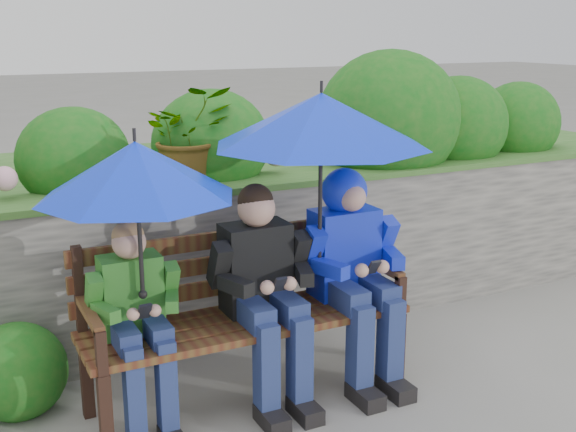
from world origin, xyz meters
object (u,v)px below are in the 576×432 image
boy_left (137,314)px  boy_middle (264,284)px  umbrella_left (136,170)px  umbrella_right (321,120)px  boy_right (353,259)px  park_bench (242,305)px

boy_left → boy_middle: boy_middle is taller
umbrella_left → umbrella_right: (0.99, 0.03, 0.17)m
boy_middle → boy_right: 0.55m
boy_left → boy_right: bearing=-0.1°
park_bench → boy_right: 0.67m
umbrella_left → umbrella_right: size_ratio=0.81×
boy_middle → umbrella_left: bearing=-178.2°
umbrella_left → park_bench: bearing=10.8°
park_bench → boy_middle: 0.18m
boy_right → boy_middle: bearing=-178.9°
boy_middle → umbrella_left: 0.94m
park_bench → umbrella_left: umbrella_left is taller
boy_left → umbrella_left: size_ratio=1.12×
boy_left → umbrella_right: 1.35m
park_bench → boy_left: 0.60m
boy_right → umbrella_right: umbrella_right is taller
park_bench → umbrella_left: (-0.56, -0.11, 0.80)m
park_bench → boy_left: boy_left is taller
boy_right → boy_left: bearing=179.9°
boy_middle → umbrella_right: (0.34, 0.01, 0.85)m
boy_middle → boy_right: (0.55, 0.01, 0.06)m
boy_middle → umbrella_right: umbrella_right is taller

